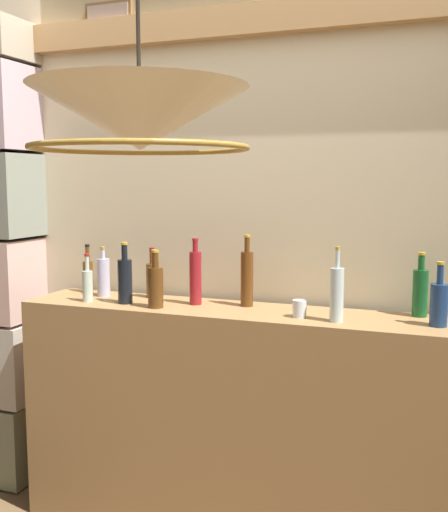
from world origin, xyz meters
The scene contains 16 objects.
panelled_rear_partition centered at (0.00, 1.10, 1.46)m, with size 3.30×0.15×2.80m.
stone_pillar centered at (-1.36, 0.93, 1.40)m, with size 0.43×0.38×2.73m.
bar_shelf_unit centered at (0.00, 0.82, 0.55)m, with size 2.00×0.40×1.10m, color #9E7547.
liquor_bottle_whiskey centered at (-0.83, 0.96, 1.19)m, with size 0.05×0.05×0.25m.
liquor_bottle_port centered at (-0.50, 0.77, 1.21)m, with size 0.07×0.07×0.29m.
liquor_bottle_mezcal centered at (-0.70, 0.89, 1.20)m, with size 0.07×0.07×0.25m.
liquor_bottle_vermouth centered at (-0.45, 0.94, 1.19)m, with size 0.06×0.06×0.25m.
liquor_bottle_scotch centered at (0.51, 0.74, 1.21)m, with size 0.06×0.06×0.31m.
liquor_bottle_tequila centered at (0.06, 0.91, 1.23)m, with size 0.06×0.06×0.34m.
liquor_bottle_vodka centered at (0.83, 0.96, 1.21)m, with size 0.07×0.07×0.28m.
liquor_bottle_rye centered at (-0.70, 0.74, 1.18)m, with size 0.05×0.05×0.23m.
liquor_bottle_brandy centered at (0.91, 0.80, 1.19)m, with size 0.07×0.07×0.26m.
liquor_bottle_rum centered at (-0.32, 0.73, 1.20)m, with size 0.07×0.07×0.27m.
liquor_bottle_sherry centered at (-0.18, 0.86, 1.23)m, with size 0.06×0.06×0.32m.
glass_tumbler_rocks centered at (0.35, 0.76, 1.13)m, with size 0.06×0.06×0.08m.
pendant_lamp centered at (0.09, -0.16, 1.85)m, with size 0.64×0.64×0.44m.
Camera 1 is at (0.93, -1.74, 1.68)m, focal length 42.45 mm.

